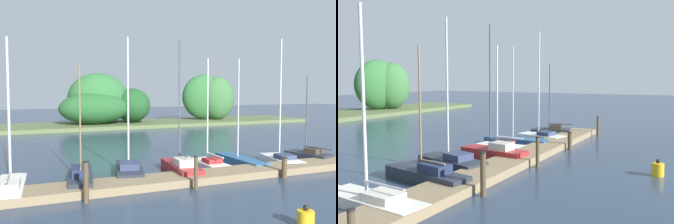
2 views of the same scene
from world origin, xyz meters
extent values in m
cube|color=#847051|center=(0.00, 9.80, 0.17)|extent=(22.82, 1.80, 0.35)
cube|color=#56663D|center=(0.00, 35.73, 0.20)|extent=(56.53, 8.00, 0.40)
ellipsoid|color=#2D6633|center=(1.33, 37.04, 3.35)|extent=(7.12, 5.62, 5.90)
ellipsoid|color=#386B38|center=(16.95, 35.72, 3.23)|extent=(4.61, 3.56, 5.66)
ellipsoid|color=#1E4C23|center=(5.24, 36.15, 2.46)|extent=(4.33, 5.34, 4.12)
ellipsoid|color=#2D6633|center=(15.40, 36.56, 3.39)|extent=(6.28, 3.53, 5.97)
ellipsoid|color=#235628|center=(0.57, 35.28, 2.22)|extent=(7.99, 4.69, 3.63)
cube|color=silver|center=(-7.51, 10.94, 0.19)|extent=(1.34, 4.07, 0.38)
cube|color=silver|center=(-7.41, 12.74, 0.17)|extent=(0.67, 1.04, 0.32)
cube|color=beige|center=(-7.54, 10.44, 0.50)|extent=(0.90, 1.25, 0.25)
cylinder|color=#B7B7BC|center=(-7.49, 11.24, 3.43)|extent=(0.11, 0.11, 6.11)
cylinder|color=#B7B7BC|center=(-7.54, 10.40, 0.87)|extent=(0.18, 1.88, 0.07)
cube|color=#232833|center=(-4.57, 11.31, 0.27)|extent=(1.60, 4.17, 0.53)
cube|color=#232833|center=(-4.29, 13.12, 0.24)|extent=(0.69, 1.09, 0.45)
cube|color=#1E2847|center=(-4.65, 10.81, 0.70)|extent=(0.92, 1.32, 0.35)
cylinder|color=#7F6647|center=(-4.53, 11.61, 2.98)|extent=(0.08, 0.08, 4.90)
cylinder|color=#7F6647|center=(-4.63, 10.97, 0.92)|extent=(0.30, 1.44, 0.08)
cube|color=#232833|center=(-2.14, 11.93, 0.24)|extent=(2.01, 3.75, 0.47)
cube|color=#232833|center=(-1.78, 13.49, 0.21)|extent=(0.86, 1.02, 0.40)
cube|color=#2D3856|center=(-2.24, 11.49, 0.63)|extent=(1.15, 1.25, 0.31)
cylinder|color=#B7B7BC|center=(-2.08, 12.19, 3.69)|extent=(0.10, 0.10, 6.44)
cube|color=maroon|center=(0.37, 11.14, 0.28)|extent=(1.41, 3.60, 0.56)
cube|color=maroon|center=(0.51, 12.72, 0.25)|extent=(0.68, 0.93, 0.48)
cube|color=beige|center=(0.33, 10.70, 0.75)|extent=(0.92, 1.12, 0.37)
cylinder|color=#4C4C51|center=(0.39, 11.41, 3.70)|extent=(0.07, 0.07, 6.27)
cylinder|color=#4C4C51|center=(0.34, 10.85, 1.06)|extent=(0.18, 1.24, 0.07)
cube|color=white|center=(2.46, 11.99, 0.18)|extent=(1.18, 2.72, 0.36)
cube|color=white|center=(2.44, 13.21, 0.16)|extent=(0.64, 0.69, 0.31)
cube|color=maroon|center=(2.46, 11.65, 0.48)|extent=(0.87, 0.82, 0.23)
cylinder|color=silver|center=(2.45, 12.19, 3.19)|extent=(0.08, 0.08, 5.66)
cylinder|color=silver|center=(2.46, 11.42, 0.81)|extent=(0.10, 1.73, 0.08)
cube|color=#285684|center=(4.51, 11.97, 0.22)|extent=(1.08, 3.95, 0.44)
cube|color=#285684|center=(4.45, 13.74, 0.20)|extent=(0.56, 1.00, 0.37)
cylinder|color=#B7B7BC|center=(4.50, 12.27, 3.26)|extent=(0.08, 0.08, 5.64)
cube|color=white|center=(6.88, 11.35, 0.19)|extent=(1.85, 3.32, 0.38)
cube|color=white|center=(7.16, 12.74, 0.17)|extent=(0.83, 0.90, 0.32)
cube|color=#2D3856|center=(6.80, 10.97, 0.50)|extent=(1.11, 1.11, 0.25)
cylinder|color=silver|center=(6.93, 11.58, 3.81)|extent=(0.08, 0.08, 6.85)
cube|color=#232833|center=(9.07, 11.49, 0.25)|extent=(1.80, 2.82, 0.50)
cube|color=#232833|center=(8.78, 12.63, 0.22)|extent=(0.80, 0.79, 0.42)
cube|color=#3D3328|center=(9.15, 11.17, 0.66)|extent=(1.06, 0.98, 0.32)
cylinder|color=#4C4C51|center=(9.02, 11.68, 2.83)|extent=(0.07, 0.07, 4.67)
cylinder|color=#4C4C51|center=(9.22, 10.89, 0.87)|extent=(0.53, 1.78, 0.09)
cylinder|color=#4C3D28|center=(-4.80, 8.51, 0.78)|extent=(0.21, 0.21, 1.55)
cylinder|color=black|center=(-4.80, 8.51, 1.57)|extent=(0.24, 0.24, 0.04)
cylinder|color=#4C3D28|center=(-0.13, 8.51, 0.72)|extent=(0.17, 0.17, 1.43)
cylinder|color=black|center=(-0.13, 8.51, 1.45)|extent=(0.19, 0.19, 0.04)
cylinder|color=#4C3D28|center=(4.75, 8.64, 0.50)|extent=(0.25, 0.25, 1.00)
cylinder|color=black|center=(4.75, 8.64, 1.02)|extent=(0.28, 0.28, 0.04)
cylinder|color=gold|center=(1.12, 3.46, 0.27)|extent=(0.51, 0.51, 0.55)
sphere|color=black|center=(1.12, 3.46, 0.64)|extent=(0.18, 0.18, 0.18)
camera|label=1|loc=(-6.91, -4.74, 4.28)|focal=37.44mm
camera|label=2|loc=(-15.21, 1.80, 4.16)|focal=38.54mm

